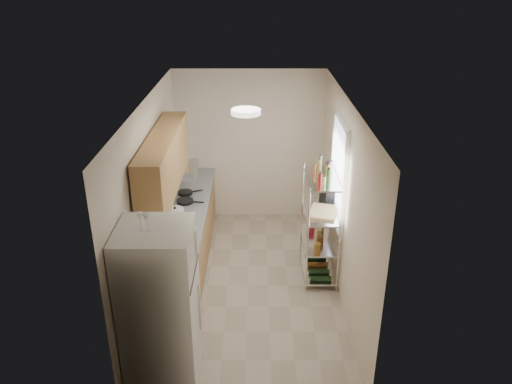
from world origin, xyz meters
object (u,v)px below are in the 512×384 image
(refrigerator, at_px, (160,306))
(espresso_machine, at_px, (328,192))
(rice_cooker, at_px, (175,215))
(cutting_board, at_px, (323,212))
(frying_pan_large, at_px, (185,201))

(refrigerator, height_order, espresso_machine, refrigerator)
(rice_cooker, distance_m, cutting_board, 2.02)
(frying_pan_large, distance_m, cutting_board, 2.05)
(refrigerator, height_order, frying_pan_large, refrigerator)
(rice_cooker, relative_size, frying_pan_large, 0.94)
(espresso_machine, bearing_deg, rice_cooker, 175.66)
(rice_cooker, relative_size, cutting_board, 0.50)
(frying_pan_large, relative_size, cutting_board, 0.54)
(refrigerator, relative_size, frying_pan_large, 7.19)
(refrigerator, relative_size, rice_cooker, 7.68)
(frying_pan_large, bearing_deg, refrigerator, -79.18)
(refrigerator, height_order, cutting_board, refrigerator)
(frying_pan_large, bearing_deg, rice_cooker, -85.55)
(rice_cooker, xyz_separation_m, espresso_machine, (2.12, 0.42, 0.16))
(rice_cooker, height_order, cutting_board, rice_cooker)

